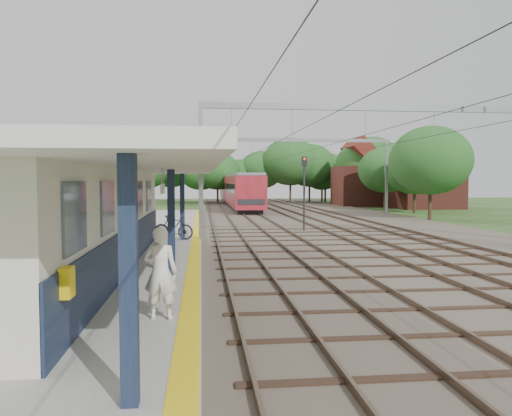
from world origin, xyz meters
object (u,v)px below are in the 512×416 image
bicycle (173,228)px  signal_post (304,183)px  person (160,273)px  train (237,189)px

bicycle → signal_post: bearing=-38.9°
person → signal_post: (7.18, 19.99, 1.72)m
bicycle → person: bearing=-164.6°
train → person: bearing=-95.8°
person → train: size_ratio=0.05×
bicycle → signal_post: signal_post is taller
bicycle → train: train is taller
signal_post → person: bearing=-86.1°
person → signal_post: signal_post is taller
bicycle → train: 38.76m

